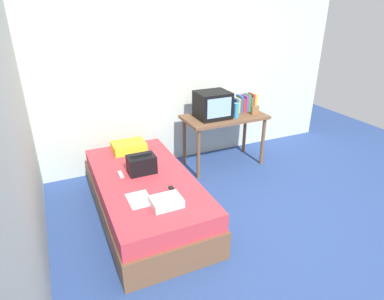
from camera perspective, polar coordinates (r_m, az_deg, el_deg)
ground_plane at (r=3.60m, az=9.94°, el=-13.68°), size 8.00×8.00×0.00m
wall_back at (r=4.69m, az=-2.81°, el=13.40°), size 5.20×0.10×2.60m
wall_left at (r=2.47m, az=-29.48°, el=-0.30°), size 0.10×4.10×2.60m
bed at (r=3.68m, az=-8.10°, el=-8.04°), size 1.00×2.00×0.49m
desk at (r=4.64m, az=5.66°, el=4.88°), size 1.16×0.60×0.75m
tv at (r=4.47m, az=3.62°, el=7.90°), size 0.44×0.39×0.36m
water_bottle at (r=4.52m, az=7.74°, el=6.87°), size 0.07×0.07×0.21m
book_row at (r=4.83m, az=9.16°, el=8.08°), size 0.36×0.16×0.25m
picture_frame at (r=4.70m, az=11.01°, el=6.83°), size 0.11×0.02×0.13m
pillow at (r=4.17m, az=-11.00°, el=0.59°), size 0.40×0.30×0.11m
handbag at (r=3.60m, az=-8.82°, el=-2.46°), size 0.30×0.20×0.22m
magazine at (r=3.17m, az=-9.21°, el=-8.55°), size 0.21×0.29×0.01m
remote_dark at (r=3.26m, az=-3.35°, el=-7.08°), size 0.04×0.16×0.02m
remote_silver at (r=3.62m, az=-12.38°, el=-4.21°), size 0.04×0.14×0.02m
folded_towel at (r=3.05m, az=-4.50°, el=-9.01°), size 0.28×0.22×0.08m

